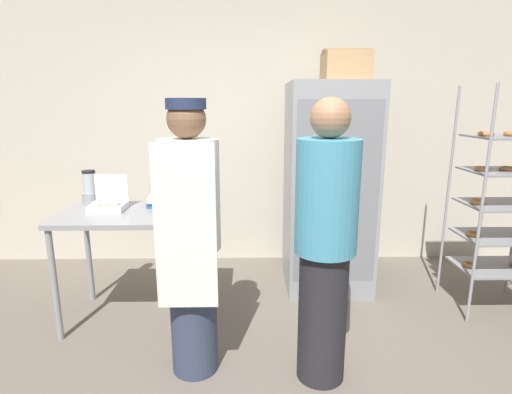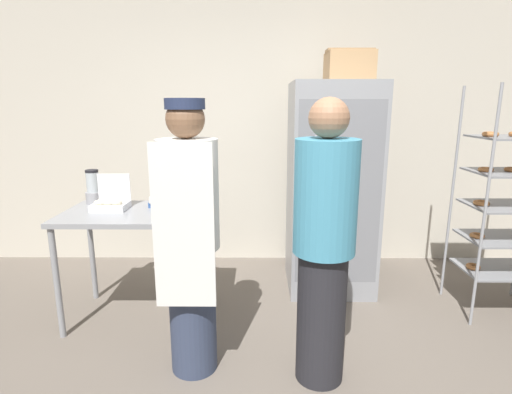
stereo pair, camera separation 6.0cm
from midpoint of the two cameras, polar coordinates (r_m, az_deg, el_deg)
back_wall at (r=4.18m, az=0.39°, el=9.29°), size 6.40×0.12×2.72m
refrigerator at (r=3.60m, az=9.84°, el=1.25°), size 0.74×0.75×1.82m
baking_rack at (r=3.66m, az=31.33°, el=-0.60°), size 0.64×0.52×1.78m
prep_counter at (r=3.14m, az=-17.41°, el=-3.83°), size 1.07×0.68×0.86m
donut_box at (r=3.21m, az=-20.91°, el=-0.93°), size 0.26×0.21×0.26m
blender_pitcher at (r=3.44m, az=-23.09°, el=1.01°), size 0.13×0.13×0.27m
binder_stack at (r=3.22m, az=-13.16°, el=-0.45°), size 0.28×0.23×0.09m
cardboard_storage_box at (r=3.68m, az=12.21°, el=17.74°), size 0.39×0.35×0.27m
person_baker at (r=2.40m, az=-10.00°, el=-5.80°), size 0.35×0.37×1.67m
person_customer at (r=2.33m, az=9.12°, el=-6.68°), size 0.36×0.36×1.68m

